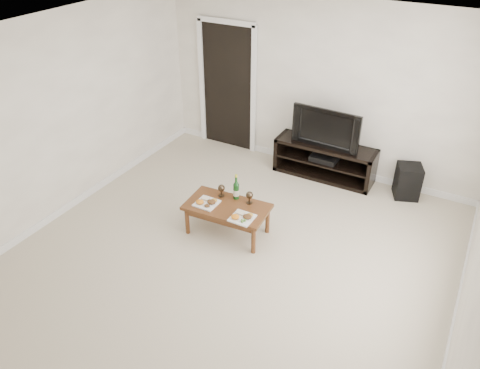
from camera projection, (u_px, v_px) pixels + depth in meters
The scene contains 14 objects.
floor at pixel (226, 264), 5.55m from camera, with size 5.50×5.50×0.00m, color beige.
back_wall at pixel (319, 87), 6.92m from camera, with size 5.00×0.04×2.60m, color white.
ceiling at pixel (221, 41), 4.17m from camera, with size 5.00×5.50×0.04m, color white.
doorway at pixel (228, 88), 7.68m from camera, with size 0.90×0.02×2.05m, color black.
media_console at pixel (324, 160), 7.14m from camera, with size 1.52×0.45×0.55m, color black.
television at pixel (328, 126), 6.84m from camera, with size 1.03×0.14×0.59m, color black.
av_receiver at pixel (324, 158), 7.11m from camera, with size 0.40×0.30×0.08m, color black.
subwoofer at pixel (408, 181), 6.68m from camera, with size 0.33×0.33×0.50m, color black.
coffee_table at pixel (227, 219), 5.96m from camera, with size 1.04×0.57×0.42m, color #5B2F19.
plate_left at pixel (207, 202), 5.87m from camera, with size 0.27×0.27×0.07m, color white.
plate_right at pixel (242, 216), 5.60m from camera, with size 0.27×0.27×0.07m, color white.
wine_bottle at pixel (236, 187), 5.90m from camera, with size 0.07×0.07×0.35m, color #103D14.
goblet_left at pixel (221, 191), 5.99m from camera, with size 0.09×0.09×0.17m, color #3D2F21, non-canonical shape.
goblet_right at pixel (249, 197), 5.86m from camera, with size 0.09×0.09×0.17m, color #3D2F21, non-canonical shape.
Camera 1 is at (2.18, -3.61, 3.74)m, focal length 35.00 mm.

